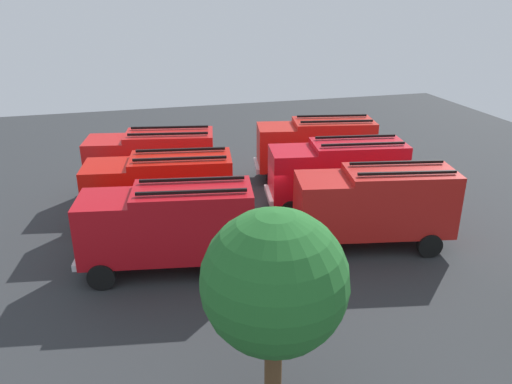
# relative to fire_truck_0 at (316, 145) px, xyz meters

# --- Properties ---
(ground_plane) EXTENTS (54.10, 54.10, 0.00)m
(ground_plane) POSITION_rel_fire_truck_0_xyz_m (5.01, 4.59, -2.15)
(ground_plane) COLOR #2D3033
(fire_truck_0) EXTENTS (7.52, 3.79, 3.88)m
(fire_truck_0) POSITION_rel_fire_truck_0_xyz_m (0.00, 0.00, 0.00)
(fire_truck_0) COLOR red
(fire_truck_0) RESTS_ON ground
(fire_truck_1) EXTENTS (7.52, 3.77, 3.88)m
(fire_truck_1) POSITION_rel_fire_truck_0_xyz_m (9.91, 0.20, 0.00)
(fire_truck_1) COLOR red
(fire_truck_1) RESTS_ON ground
(fire_truck_2) EXTENTS (7.49, 3.63, 3.88)m
(fire_truck_2) POSITION_rel_fire_truck_0_xyz_m (0.58, 4.67, 0.00)
(fire_truck_2) COLOR red
(fire_truck_2) RESTS_ON ground
(fire_truck_3) EXTENTS (7.48, 3.61, 3.88)m
(fire_truck_3) POSITION_rel_fire_truck_0_xyz_m (9.82, 4.63, 0.00)
(fire_truck_3) COLOR red
(fire_truck_3) RESTS_ON ground
(fire_truck_4) EXTENTS (7.52, 3.79, 3.88)m
(fire_truck_4) POSITION_rel_fire_truck_0_xyz_m (0.62, 9.02, 0.00)
(fire_truck_4) COLOR red
(fire_truck_4) RESTS_ON ground
(fire_truck_5) EXTENTS (7.49, 3.66, 3.88)m
(fire_truck_5) POSITION_rel_fire_truck_0_xyz_m (9.87, 8.82, 0.00)
(fire_truck_5) COLOR red
(fire_truck_5) RESTS_ON ground
(firefighter_0) EXTENTS (0.48, 0.38, 1.62)m
(firefighter_0) POSITION_rel_fire_truck_0_xyz_m (13.06, 6.64, -1.25)
(firefighter_0) COLOR black
(firefighter_0) RESTS_ON ground
(firefighter_1) EXTENTS (0.30, 0.45, 1.73)m
(firefighter_1) POSITION_rel_fire_truck_0_xyz_m (-4.03, 7.73, -1.18)
(firefighter_1) COLOR black
(firefighter_1) RESTS_ON ground
(firefighter_2) EXTENTS (0.28, 0.44, 1.66)m
(firefighter_2) POSITION_rel_fire_truck_0_xyz_m (7.00, 12.39, -1.23)
(firefighter_2) COLOR black
(firefighter_2) RESTS_ON ground
(tree_2) EXTENTS (3.92, 3.92, 6.08)m
(tree_2) POSITION_rel_fire_truck_0_xyz_m (7.82, 17.09, 1.94)
(tree_2) COLOR brown
(tree_2) RESTS_ON ground
(traffic_cone_0) EXTENTS (0.47, 0.47, 0.67)m
(traffic_cone_0) POSITION_rel_fire_truck_0_xyz_m (-1.77, 1.81, -1.82)
(traffic_cone_0) COLOR #F2600C
(traffic_cone_0) RESTS_ON ground
(traffic_cone_1) EXTENTS (0.51, 0.51, 0.74)m
(traffic_cone_1) POSITION_rel_fire_truck_0_xyz_m (8.59, 6.91, -1.79)
(traffic_cone_1) COLOR #F2600C
(traffic_cone_1) RESTS_ON ground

